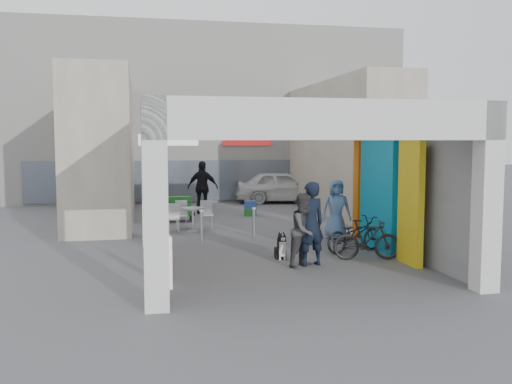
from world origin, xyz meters
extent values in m
plane|color=#535358|center=(0.00, 0.00, 0.00)|extent=(90.00, 90.00, 0.00)
cube|color=silver|center=(-3.00, -4.00, 1.75)|extent=(0.40, 0.40, 3.50)
cube|color=silver|center=(-3.00, 2.00, 1.75)|extent=(0.40, 0.40, 3.50)
cube|color=silver|center=(3.00, -4.00, 1.75)|extent=(0.40, 0.40, 3.50)
cube|color=orange|center=(3.00, 2.00, 1.75)|extent=(0.40, 0.40, 3.50)
plane|color=silver|center=(-3.00, -1.00, 1.75)|extent=(0.00, 6.40, 6.40)
plane|color=gray|center=(3.00, -1.00, 1.75)|extent=(0.00, 6.40, 6.40)
cube|color=#0B8BBA|center=(2.70, 0.20, 1.40)|extent=(0.15, 2.00, 2.80)
cube|color=gold|center=(2.70, -1.60, 1.40)|extent=(0.15, 1.00, 2.80)
plane|color=#AAA9A5|center=(0.00, -1.00, 3.50)|extent=(6.40, 6.40, 0.00)
cube|color=silver|center=(0.00, 2.05, 3.15)|extent=(6.40, 0.30, 0.70)
cube|color=silver|center=(0.00, -4.05, 3.15)|extent=(6.40, 0.30, 0.70)
cube|color=white|center=(0.00, 2.22, 3.10)|extent=(4.20, 0.05, 0.55)
cube|color=white|center=(0.00, 14.00, 4.00)|extent=(18.00, 4.00, 8.00)
cube|color=#515966|center=(0.00, 11.95, 1.00)|extent=(16.20, 0.06, 1.80)
cube|color=white|center=(-2.00, 11.96, 2.80)|extent=(2.60, 0.06, 0.50)
cube|color=red|center=(1.50, 11.96, 2.80)|extent=(2.20, 0.06, 0.50)
cube|color=beige|center=(-4.50, 7.50, 2.50)|extent=(2.00, 9.00, 5.00)
cube|color=beige|center=(4.50, 7.50, 2.50)|extent=(2.00, 9.00, 5.00)
cylinder|color=#989AA0|center=(-1.60, 2.27, 0.43)|extent=(0.09, 0.09, 0.85)
cylinder|color=#989AA0|center=(-0.06, 2.56, 0.42)|extent=(0.09, 0.09, 0.85)
cylinder|color=#989AA0|center=(1.53, 2.21, 0.43)|extent=(0.09, 0.09, 0.86)
cube|color=white|center=(-2.75, -2.47, 0.50)|extent=(0.15, 0.56, 1.00)
cube|color=red|center=(-2.71, -2.47, 0.55)|extent=(0.09, 0.39, 0.40)
cube|color=white|center=(-2.75, 1.38, 0.50)|extent=(0.20, 0.55, 1.00)
cube|color=red|center=(-2.71, 1.38, 0.55)|extent=(0.12, 0.38, 0.40)
cylinder|color=#B2B2B7|center=(-1.68, 4.02, 0.36)|extent=(0.06, 0.06, 0.71)
cylinder|color=#B2B2B7|center=(-1.68, 4.02, 0.01)|extent=(0.44, 0.44, 0.02)
cylinder|color=#B2B2B7|center=(-1.68, 4.02, 0.71)|extent=(0.69, 0.69, 0.05)
cube|color=#B2B2B7|center=(-2.27, 3.82, 0.22)|extent=(0.38, 0.38, 0.45)
cube|color=#B2B2B7|center=(-2.27, 4.00, 0.66)|extent=(0.38, 0.05, 0.45)
cube|color=#B2B2B7|center=(-1.18, 4.51, 0.22)|extent=(0.38, 0.38, 0.45)
cube|color=#B2B2B7|center=(-1.18, 4.69, 0.66)|extent=(0.38, 0.05, 0.45)
cube|color=#B2B2B7|center=(-1.97, 4.61, 0.22)|extent=(0.38, 0.38, 0.45)
cube|color=#B2B2B7|center=(-1.97, 4.79, 0.66)|extent=(0.38, 0.05, 0.45)
cube|color=black|center=(-2.08, 6.28, 0.16)|extent=(1.29, 0.64, 0.32)
cube|color=#1A5D1B|center=(-2.08, 6.12, 0.32)|extent=(1.07, 0.38, 0.19)
cube|color=#1A5D1B|center=(-2.08, 6.28, 0.54)|extent=(1.07, 0.38, 0.19)
cube|color=#1A5D1B|center=(-2.08, 6.44, 0.75)|extent=(1.07, 0.38, 0.19)
cube|color=#1A5D1B|center=(0.74, 7.24, 0.14)|extent=(0.50, 0.42, 0.28)
cube|color=navy|center=(0.74, 7.24, 0.42)|extent=(0.50, 0.42, 0.28)
cube|color=black|center=(-0.01, -0.40, 0.12)|extent=(0.24, 0.33, 0.24)
cube|color=black|center=(-0.01, -0.53, 0.31)|extent=(0.19, 0.16, 0.37)
cube|color=white|center=(-0.01, -0.62, 0.27)|extent=(0.15, 0.03, 0.35)
cylinder|color=white|center=(-0.07, -0.60, 0.14)|extent=(0.04, 0.04, 0.29)
cylinder|color=white|center=(0.05, -0.60, 0.14)|extent=(0.04, 0.04, 0.29)
sphere|color=black|center=(-0.01, -0.55, 0.53)|extent=(0.19, 0.19, 0.19)
cube|color=white|center=(-0.01, -0.65, 0.51)|extent=(0.08, 0.12, 0.06)
cone|color=black|center=(-0.06, -0.51, 0.62)|extent=(0.07, 0.07, 0.08)
cone|color=black|center=(0.04, -0.51, 0.62)|extent=(0.07, 0.07, 0.08)
imported|color=black|center=(0.47, -1.26, 0.94)|extent=(0.78, 0.61, 1.89)
imported|color=#3D3D40|center=(0.32, -1.32, 0.82)|extent=(1.01, 0.96, 1.64)
imported|color=#5D7FB6|center=(2.18, 1.88, 0.85)|extent=(0.88, 0.61, 1.70)
imported|color=black|center=(-0.91, 8.18, 1.00)|extent=(1.27, 0.86, 2.01)
imported|color=black|center=(2.00, -0.03, 0.45)|extent=(1.80, 1.10, 0.89)
imported|color=black|center=(1.94, -0.96, 0.48)|extent=(1.64, 0.70, 0.95)
imported|color=silver|center=(3.01, 11.31, 0.72)|extent=(4.41, 2.23, 1.44)
camera|label=1|loc=(-3.23, -13.34, 2.80)|focal=40.00mm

